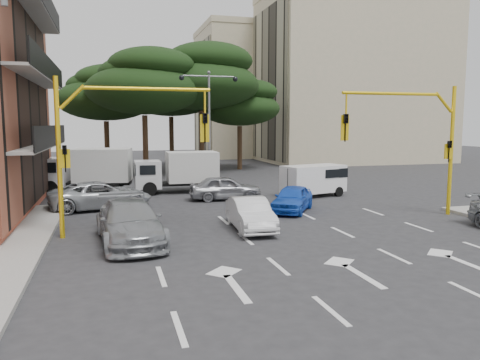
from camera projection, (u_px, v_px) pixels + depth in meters
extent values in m
plane|color=#28282B|center=(295.00, 236.00, 17.99)|extent=(120.00, 120.00, 0.00)
cube|color=gray|center=(210.00, 183.00, 33.28)|extent=(1.40, 6.00, 0.15)
cube|color=black|center=(28.00, 87.00, 22.14)|extent=(0.12, 14.72, 11.20)
cube|color=beige|center=(353.00, 82.00, 52.84)|extent=(20.00, 12.00, 18.00)
cube|color=black|center=(269.00, 84.00, 50.22)|extent=(0.12, 11.04, 16.20)
cube|color=beige|center=(261.00, 96.00, 62.58)|extent=(16.00, 12.00, 16.00)
cube|color=black|center=(202.00, 99.00, 60.49)|extent=(0.12, 11.04, 14.20)
cube|color=beige|center=(262.00, 32.00, 61.57)|extent=(16.15, 12.15, 0.70)
cylinder|color=#382616|center=(146.00, 146.00, 37.67)|extent=(0.44, 0.44, 4.95)
ellipsoid|color=black|center=(144.00, 90.00, 37.13)|extent=(9.15, 9.15, 3.87)
ellipsoid|color=black|center=(152.00, 66.00, 36.69)|extent=(6.86, 6.86, 2.86)
ellipsoid|color=black|center=(137.00, 73.00, 37.13)|extent=(6.07, 6.07, 2.64)
cylinder|color=#382616|center=(202.00, 142.00, 40.89)|extent=(0.44, 0.44, 5.40)
ellipsoid|color=black|center=(201.00, 85.00, 40.30)|extent=(9.98, 9.98, 4.22)
ellipsoid|color=black|center=(209.00, 61.00, 39.84)|extent=(7.49, 7.49, 3.12)
ellipsoid|color=black|center=(195.00, 69.00, 40.28)|extent=(6.62, 6.62, 2.88)
cylinder|color=#382616|center=(107.00, 147.00, 40.72)|extent=(0.44, 0.44, 4.50)
ellipsoid|color=black|center=(106.00, 100.00, 40.24)|extent=(8.32, 8.32, 3.52)
ellipsoid|color=black|center=(112.00, 80.00, 39.81)|extent=(6.24, 6.24, 2.60)
ellipsoid|color=black|center=(99.00, 86.00, 40.24)|extent=(5.52, 5.52, 2.40)
cylinder|color=#382616|center=(240.00, 148.00, 43.95)|extent=(0.44, 0.44, 4.05)
ellipsoid|color=black|center=(240.00, 109.00, 43.51)|extent=(7.49, 7.49, 3.17)
ellipsoid|color=black|center=(247.00, 92.00, 43.10)|extent=(5.62, 5.62, 2.34)
ellipsoid|color=black|center=(234.00, 97.00, 43.53)|extent=(4.97, 4.97, 2.16)
cylinder|color=#382616|center=(172.00, 142.00, 45.16)|extent=(0.44, 0.44, 4.95)
ellipsoid|color=black|center=(171.00, 96.00, 44.63)|extent=(9.15, 9.15, 3.87)
ellipsoid|color=black|center=(177.00, 76.00, 44.18)|extent=(6.86, 6.86, 2.86)
ellipsoid|color=black|center=(165.00, 82.00, 44.62)|extent=(6.07, 6.07, 2.64)
cylinder|color=yellow|center=(451.00, 151.00, 21.84)|extent=(0.18, 0.18, 6.00)
cylinder|color=yellow|center=(444.00, 102.00, 21.42)|extent=(0.95, 0.14, 0.95)
cylinder|color=yellow|center=(391.00, 94.00, 20.64)|extent=(4.80, 0.14, 0.14)
cylinder|color=yellow|center=(346.00, 103.00, 20.11)|extent=(0.08, 0.08, 0.90)
imported|color=black|center=(346.00, 128.00, 20.24)|extent=(0.20, 0.24, 1.20)
cube|color=yellow|center=(345.00, 128.00, 20.31)|extent=(0.36, 0.06, 1.10)
imported|color=black|center=(449.00, 151.00, 21.63)|extent=(0.16, 0.20, 1.00)
cube|color=yellow|center=(448.00, 151.00, 21.73)|extent=(0.35, 0.08, 0.70)
cylinder|color=yellow|center=(59.00, 159.00, 17.25)|extent=(0.18, 0.18, 6.00)
cylinder|color=yellow|center=(72.00, 97.00, 17.13)|extent=(0.95, 0.14, 0.95)
cylinder|color=yellow|center=(148.00, 89.00, 17.82)|extent=(4.80, 0.14, 0.14)
cylinder|color=yellow|center=(205.00, 102.00, 18.46)|extent=(0.08, 0.08, 0.90)
imported|color=black|center=(205.00, 128.00, 18.59)|extent=(0.20, 0.24, 1.20)
cube|color=yellow|center=(205.00, 128.00, 18.66)|extent=(0.36, 0.06, 1.10)
imported|color=black|center=(65.00, 159.00, 17.17)|extent=(0.16, 0.20, 1.00)
cube|color=yellow|center=(65.00, 159.00, 17.26)|extent=(0.35, 0.08, 0.70)
cylinder|color=slate|center=(209.00, 129.00, 32.82)|extent=(0.16, 0.16, 7.50)
cylinder|color=slate|center=(196.00, 76.00, 32.15)|extent=(1.80, 0.10, 0.10)
sphere|color=black|center=(182.00, 78.00, 31.90)|extent=(0.36, 0.36, 0.36)
cylinder|color=slate|center=(221.00, 77.00, 32.63)|extent=(1.80, 0.10, 0.10)
sphere|color=black|center=(235.00, 79.00, 32.91)|extent=(0.36, 0.36, 0.36)
sphere|color=slate|center=(209.00, 73.00, 32.36)|extent=(0.24, 0.24, 0.24)
imported|color=silver|center=(250.00, 214.00, 18.96)|extent=(1.59, 3.98, 1.29)
imported|color=blue|center=(292.00, 199.00, 22.87)|extent=(3.39, 3.93, 1.28)
imported|color=gray|center=(130.00, 222.00, 16.81)|extent=(2.56, 5.40, 1.52)
imported|color=#ABB0B4|center=(101.00, 195.00, 23.55)|extent=(5.38, 3.23, 1.40)
imported|color=gray|center=(225.00, 188.00, 26.36)|extent=(4.12, 1.88, 1.37)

